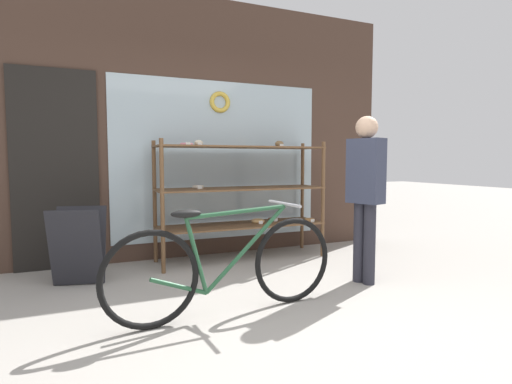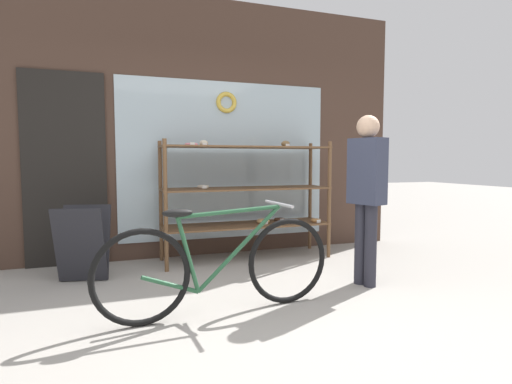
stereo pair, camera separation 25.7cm
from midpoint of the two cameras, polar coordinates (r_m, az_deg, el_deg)
ground_plane at (r=2.88m, az=7.17°, el=-18.98°), size 30.00×30.00×0.00m
storefront_facade at (r=4.89m, az=-5.76°, el=8.53°), size 4.95×0.13×3.07m
display_case at (r=4.62m, az=0.25°, el=0.44°), size 1.94×0.54×1.39m
bicycle at (r=3.02m, az=-2.81°, el=-10.43°), size 1.83×0.46×0.82m
sandwich_board at (r=4.10m, az=-21.88°, el=-6.88°), size 0.52×0.47×0.71m
pedestrian at (r=3.79m, az=17.42°, el=0.64°), size 0.27×0.36×1.55m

